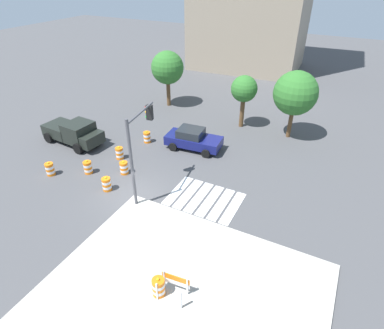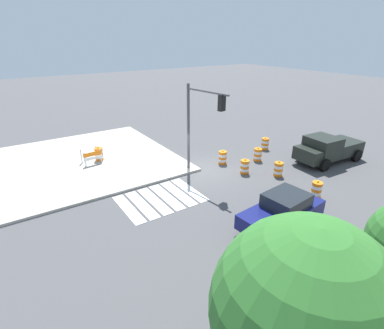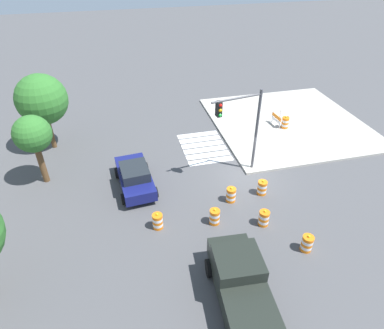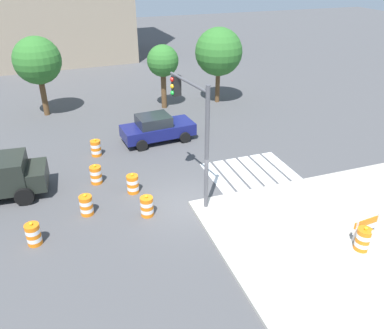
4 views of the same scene
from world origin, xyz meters
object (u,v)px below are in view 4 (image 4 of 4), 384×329
(traffic_barrel_far_curb, at_px, (86,205))
(sports_car, at_px, (157,128))
(street_tree_streetside_near, at_px, (37,61))
(traffic_barrel_on_sidewalk, at_px, (363,239))
(street_tree_streetside_far, at_px, (219,52))
(construction_barricade, at_px, (370,228))
(traffic_light_pole, at_px, (193,118))
(street_tree_streetside_mid, at_px, (163,62))
(traffic_barrel_median_near, at_px, (133,184))
(traffic_barrel_median_far, at_px, (147,206))
(traffic_barrel_lane_center, at_px, (96,148))
(traffic_barrel_near_corner, at_px, (33,234))
(traffic_barrel_crosswalk_end, at_px, (96,175))

(traffic_barrel_far_curb, bearing_deg, sports_car, 52.64)
(sports_car, relative_size, street_tree_streetside_near, 0.83)
(traffic_barrel_on_sidewalk, xyz_separation_m, street_tree_streetside_far, (1.57, 17.78, 3.16))
(construction_barricade, relative_size, traffic_light_pole, 0.24)
(sports_car, distance_m, street_tree_streetside_mid, 6.38)
(traffic_barrel_median_near, bearing_deg, construction_barricade, -40.68)
(traffic_barrel_median_far, height_order, traffic_barrel_lane_center, same)
(traffic_light_pole, distance_m, street_tree_streetside_far, 13.56)
(street_tree_streetside_far, bearing_deg, street_tree_streetside_near, 173.33)
(traffic_barrel_on_sidewalk, bearing_deg, traffic_barrel_near_corner, 158.24)
(traffic_barrel_median_near, height_order, traffic_barrel_on_sidewalk, traffic_barrel_on_sidewalk)
(traffic_barrel_median_near, xyz_separation_m, traffic_light_pole, (2.55, -1.33, 3.46))
(sports_car, xyz_separation_m, street_tree_streetside_mid, (2.01, 5.49, 2.55))
(traffic_barrel_near_corner, bearing_deg, traffic_barrel_median_near, 28.84)
(traffic_light_pole, bearing_deg, street_tree_streetside_near, 114.54)
(traffic_barrel_near_corner, relative_size, traffic_barrel_lane_center, 1.00)
(traffic_barrel_lane_center, bearing_deg, traffic_barrel_near_corner, -115.25)
(traffic_barrel_crosswalk_end, distance_m, traffic_barrel_median_near, 2.11)
(traffic_barrel_near_corner, distance_m, construction_barricade, 12.97)
(traffic_barrel_near_corner, height_order, construction_barricade, construction_barricade)
(street_tree_streetside_near, bearing_deg, traffic_light_pole, -65.46)
(traffic_barrel_near_corner, relative_size, traffic_barrel_far_curb, 1.00)
(sports_car, xyz_separation_m, traffic_barrel_lane_center, (-3.76, -0.80, -0.36))
(traffic_barrel_on_sidewalk, height_order, traffic_light_pole, traffic_light_pole)
(construction_barricade, relative_size, street_tree_streetside_far, 0.24)
(traffic_barrel_near_corner, height_order, street_tree_streetside_near, street_tree_streetside_near)
(traffic_barrel_median_near, xyz_separation_m, street_tree_streetside_near, (-3.60, 12.15, 3.33))
(traffic_barrel_median_far, distance_m, traffic_barrel_lane_center, 6.68)
(sports_car, relative_size, traffic_barrel_median_near, 4.35)
(sports_car, height_order, traffic_barrel_near_corner, sports_car)
(traffic_barrel_near_corner, distance_m, traffic_barrel_lane_center, 7.67)
(sports_car, height_order, traffic_light_pole, traffic_light_pole)
(traffic_barrel_far_curb, height_order, traffic_barrel_on_sidewalk, traffic_barrel_on_sidewalk)
(street_tree_streetside_far, bearing_deg, traffic_barrel_lane_center, -148.15)
(traffic_barrel_median_near, bearing_deg, street_tree_streetside_near, 106.51)
(traffic_light_pole, bearing_deg, traffic_barrel_near_corner, -171.04)
(street_tree_streetside_near, distance_m, street_tree_streetside_far, 12.51)
(traffic_barrel_lane_center, relative_size, street_tree_streetside_mid, 0.22)
(traffic_barrel_near_corner, xyz_separation_m, traffic_barrel_on_sidewalk, (11.65, -4.65, 0.15))
(sports_car, xyz_separation_m, traffic_barrel_median_near, (-2.62, -5.32, -0.36))
(traffic_barrel_far_curb, relative_size, traffic_barrel_lane_center, 1.00)
(traffic_barrel_crosswalk_end, relative_size, traffic_light_pole, 0.19)
(traffic_barrel_median_far, distance_m, traffic_light_pole, 4.25)
(traffic_barrel_lane_center, distance_m, construction_barricade, 14.37)
(sports_car, height_order, traffic_barrel_on_sidewalk, sports_car)
(sports_car, distance_m, traffic_barrel_on_sidewalk, 13.23)
(traffic_barrel_median_near, xyz_separation_m, traffic_barrel_on_sidewalk, (7.25, -7.08, 0.15))
(traffic_barrel_far_curb, bearing_deg, traffic_barrel_median_far, -21.47)
(construction_barricade, distance_m, traffic_light_pole, 8.19)
(traffic_barrel_near_corner, xyz_separation_m, traffic_barrel_lane_center, (3.27, 6.94, 0.00))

